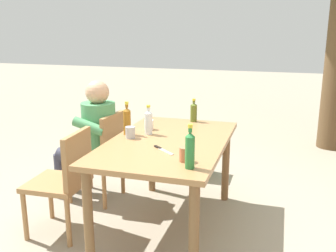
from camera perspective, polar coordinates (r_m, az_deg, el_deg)
name	(u,v)px	position (r m, az deg, el deg)	size (l,w,h in m)	color
ground_plane	(168,226)	(3.43, 0.00, -14.52)	(24.00, 24.00, 0.00)	gray
dining_table	(168,152)	(3.16, 0.00, -3.84)	(1.51, 0.92, 0.77)	#A37547
chair_near_left	(103,152)	(3.78, -9.59, -3.79)	(0.46, 0.46, 0.87)	#A37547
chair_near_right	(65,177)	(3.23, -14.89, -7.32)	(0.46, 0.46, 0.87)	#A37547
person_in_white_shirt	(92,134)	(3.79, -11.15, -1.21)	(0.47, 0.61, 1.18)	#4C935B
bottle_green	(190,149)	(2.49, 3.25, -3.47)	(0.06, 0.06, 0.30)	#287A38
bottle_amber	(127,120)	(3.29, -6.05, 0.83)	(0.06, 0.06, 0.28)	#996019
bottle_olive	(194,112)	(3.73, 3.80, 2.12)	(0.06, 0.06, 0.22)	#566623
bottle_clear	(149,122)	(3.28, -2.88, 0.63)	(0.06, 0.06, 0.25)	white
cup_steel	(130,132)	(3.19, -5.58, -0.95)	(0.08, 0.08, 0.10)	#B2B7BC
cup_terracotta	(185,154)	(2.64, 2.46, -4.19)	(0.07, 0.07, 0.10)	#BC6B47
cup_white	(149,125)	(3.45, -2.83, 0.20)	(0.08, 0.08, 0.09)	white
table_knife	(162,149)	(2.89, -0.88, -3.48)	(0.17, 0.20, 0.01)	silver
backpack_by_near_side	(199,156)	(4.45, 4.60, -4.39)	(0.31, 0.22, 0.47)	#47663D
backpack_by_far_side	(195,160)	(4.42, 3.97, -5.03)	(0.29, 0.23, 0.39)	maroon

